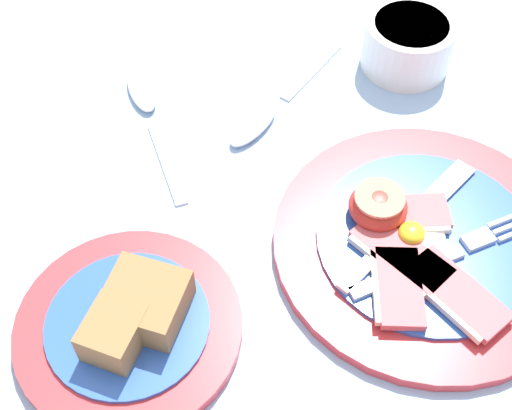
{
  "coord_description": "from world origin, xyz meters",
  "views": [
    {
      "loc": [
        -0.15,
        -0.26,
        0.53
      ],
      "look_at": [
        -0.03,
        0.1,
        0.02
      ],
      "focal_mm": 50.0,
      "sensor_mm": 36.0,
      "label": 1
    }
  ],
  "objects_px": {
    "teaspoon_near_cup": "(272,109)",
    "teaspoon_by_saucer": "(148,107)",
    "breakfast_plate": "(421,242)",
    "bread_plate": "(130,323)",
    "sugar_cup": "(408,43)"
  },
  "relations": [
    {
      "from": "teaspoon_near_cup",
      "to": "teaspoon_by_saucer",
      "type": "bearing_deg",
      "value": -56.05
    },
    {
      "from": "breakfast_plate",
      "to": "teaspoon_near_cup",
      "type": "height_order",
      "value": "breakfast_plate"
    },
    {
      "from": "teaspoon_by_saucer",
      "to": "bread_plate",
      "type": "bearing_deg",
      "value": 163.18
    },
    {
      "from": "bread_plate",
      "to": "sugar_cup",
      "type": "height_order",
      "value": "sugar_cup"
    },
    {
      "from": "breakfast_plate",
      "to": "sugar_cup",
      "type": "height_order",
      "value": "sugar_cup"
    },
    {
      "from": "teaspoon_by_saucer",
      "to": "teaspoon_near_cup",
      "type": "xyz_separation_m",
      "value": [
        0.12,
        -0.04,
        0.0
      ]
    },
    {
      "from": "breakfast_plate",
      "to": "teaspoon_by_saucer",
      "type": "relative_size",
      "value": 1.4
    },
    {
      "from": "bread_plate",
      "to": "teaspoon_by_saucer",
      "type": "height_order",
      "value": "bread_plate"
    },
    {
      "from": "bread_plate",
      "to": "teaspoon_by_saucer",
      "type": "distance_m",
      "value": 0.25
    },
    {
      "from": "bread_plate",
      "to": "teaspoon_near_cup",
      "type": "bearing_deg",
      "value": 47.41
    },
    {
      "from": "bread_plate",
      "to": "breakfast_plate",
      "type": "bearing_deg",
      "value": 0.77
    },
    {
      "from": "bread_plate",
      "to": "teaspoon_near_cup",
      "type": "height_order",
      "value": "bread_plate"
    },
    {
      "from": "teaspoon_by_saucer",
      "to": "teaspoon_near_cup",
      "type": "height_order",
      "value": "same"
    },
    {
      "from": "bread_plate",
      "to": "sugar_cup",
      "type": "xyz_separation_m",
      "value": [
        0.35,
        0.23,
        0.02
      ]
    },
    {
      "from": "bread_plate",
      "to": "teaspoon_by_saucer",
      "type": "relative_size",
      "value": 0.96
    }
  ]
}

